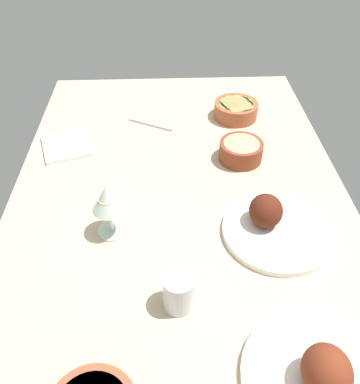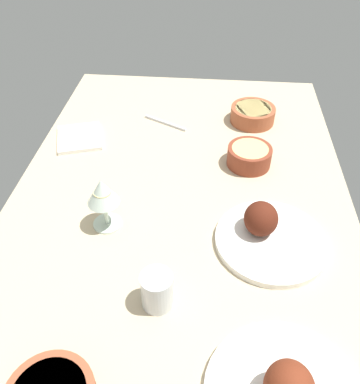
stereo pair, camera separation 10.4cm
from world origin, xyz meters
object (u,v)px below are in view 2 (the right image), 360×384
plate_center_main (267,234)px  fork_loose (165,123)px  wine_glass (103,194)px  water_tumbler (157,290)px  folded_napkin (79,138)px  bowl_pasta (253,114)px  bowl_potatoes (249,156)px

plate_center_main → fork_loose: plate_center_main is taller
plate_center_main → wine_glass: 39.28cm
water_tumbler → folded_napkin: size_ratio=0.56×
water_tumbler → fork_loose: water_tumbler is taller
bowl_pasta → water_tumbler: water_tumbler is taller
bowl_potatoes → plate_center_main: bearing=6.2°
bowl_pasta → fork_loose: 29.04cm
folded_napkin → water_tumbler: bearing=29.9°
bowl_pasta → folded_napkin: (15.64, -54.49, -2.27)cm
plate_center_main → bowl_pasta: bearing=-178.7°
water_tumbler → folded_napkin: (-56.38, -32.40, -3.60)cm
fork_loose → folded_napkin: bearing=51.5°
wine_glass → folded_napkin: (-35.56, -17.16, -9.33)cm
plate_center_main → folded_napkin: plate_center_main is taller
bowl_potatoes → water_tumbler: size_ratio=1.50×
folded_napkin → fork_loose: bearing=113.9°
plate_center_main → bowl_pasta: plate_center_main is taller
folded_napkin → wine_glass: bearing=25.8°
bowl_pasta → folded_napkin: size_ratio=0.97×
plate_center_main → water_tumbler: (19.09, -23.26, 1.90)cm
wine_glass → folded_napkin: size_ratio=0.94×
bowl_pasta → wine_glass: wine_glass is taller
bowl_pasta → water_tumbler: (72.02, -22.09, 1.33)cm
water_tumbler → folded_napkin: water_tumbler is taller
bowl_pasta → water_tumbler: size_ratio=1.73×
bowl_potatoes → folded_napkin: bearing=-98.7°
plate_center_main → bowl_potatoes: plate_center_main is taller
water_tumbler → fork_loose: 68.27cm
water_tumbler → plate_center_main: bearing=129.4°
bowl_potatoes → wine_glass: 45.26cm
folded_napkin → fork_loose: size_ratio=0.93×
water_tumbler → bowl_pasta: bearing=162.9°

